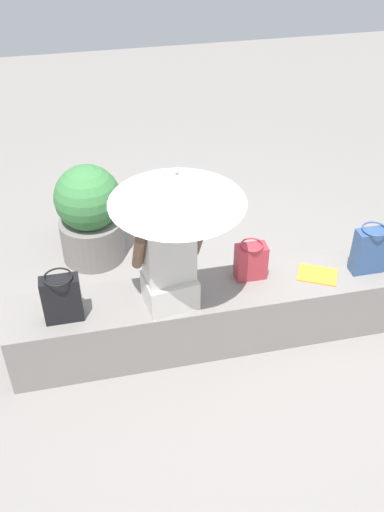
# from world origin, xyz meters

# --- Properties ---
(ground_plane) EXTENTS (14.00, 14.00, 0.00)m
(ground_plane) POSITION_xyz_m (0.00, 0.00, 0.00)
(ground_plane) COLOR gray
(stone_bench) EXTENTS (2.91, 0.48, 0.48)m
(stone_bench) POSITION_xyz_m (0.00, 0.00, 0.24)
(stone_bench) COLOR gray
(stone_bench) RESTS_ON ground
(person_seated) EXTENTS (0.49, 0.32, 0.90)m
(person_seated) POSITION_xyz_m (0.32, 0.06, 0.87)
(person_seated) COLOR beige
(person_seated) RESTS_ON stone_bench
(parasol) EXTENTS (0.87, 0.87, 0.99)m
(parasol) POSITION_xyz_m (0.25, 0.00, 1.34)
(parasol) COLOR #B7B7BC
(parasol) RESTS_ON stone_bench
(handbag_black) EXTENTS (0.22, 0.17, 0.29)m
(handbag_black) POSITION_xyz_m (-0.30, -0.09, 0.62)
(handbag_black) COLOR #B2333D
(handbag_black) RESTS_ON stone_bench
(tote_bag_canvas) EXTENTS (0.24, 0.18, 0.38)m
(tote_bag_canvas) POSITION_xyz_m (-1.16, 0.03, 0.66)
(tote_bag_canvas) COLOR #335184
(tote_bag_canvas) RESTS_ON stone_bench
(shoulder_bag_spare) EXTENTS (0.25, 0.19, 0.37)m
(shoulder_bag_spare) POSITION_xyz_m (1.04, 0.08, 0.66)
(shoulder_bag_spare) COLOR black
(shoulder_bag_spare) RESTS_ON stone_bench
(magazine) EXTENTS (0.34, 0.31, 0.01)m
(magazine) POSITION_xyz_m (-0.79, 0.01, 0.49)
(magazine) COLOR gold
(magazine) RESTS_ON stone_bench
(planter_near) EXTENTS (0.57, 0.57, 0.89)m
(planter_near) POSITION_xyz_m (0.78, -1.22, 0.44)
(planter_near) COLOR gray
(planter_near) RESTS_ON ground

